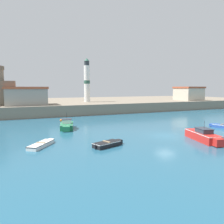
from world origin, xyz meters
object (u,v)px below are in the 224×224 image
(dinghy_white_0, at_px, (42,144))
(lighthouse, at_px, (87,81))
(harbor_shed_mid_row, at_px, (189,93))
(dinghy_blue_3, at_px, (221,126))
(harbor_shed_near_wharf, at_px, (26,96))
(dinghy_black_1, at_px, (108,144))
(motorboat_green_2, at_px, (67,125))
(motorboat_red_4, at_px, (203,136))
(mooring_buoy, at_px, (61,120))

(dinghy_white_0, bearing_deg, lighthouse, 65.04)
(lighthouse, xyz_separation_m, harbor_shed_mid_row, (32.00, -4.63, -3.62))
(dinghy_blue_3, height_order, harbor_shed_near_wharf, harbor_shed_near_wharf)
(dinghy_black_1, xyz_separation_m, dinghy_blue_3, (21.09, 3.11, -0.00))
(lighthouse, distance_m, harbor_shed_near_wharf, 17.22)
(motorboat_green_2, distance_m, harbor_shed_mid_row, 47.68)
(dinghy_white_0, bearing_deg, motorboat_green_2, 62.61)
(dinghy_white_0, height_order, motorboat_red_4, motorboat_red_4)
(dinghy_white_0, relative_size, harbor_shed_near_wharf, 0.43)
(dinghy_black_1, relative_size, lighthouse, 0.32)
(harbor_shed_near_wharf, bearing_deg, lighthouse, 17.97)
(motorboat_green_2, bearing_deg, lighthouse, 65.96)
(lighthouse, height_order, harbor_shed_near_wharf, lighthouse)
(motorboat_green_2, xyz_separation_m, mooring_buoy, (0.61, 7.71, -0.32))
(motorboat_red_4, xyz_separation_m, harbor_shed_mid_row, (29.56, 34.39, 4.06))
(motorboat_green_2, distance_m, harbor_shed_near_wharf, 20.57)
(dinghy_blue_3, distance_m, motorboat_red_4, 10.93)
(motorboat_red_4, relative_size, harbor_shed_mid_row, 0.86)
(lighthouse, relative_size, harbor_shed_near_wharf, 1.31)
(lighthouse, bearing_deg, harbor_shed_near_wharf, -162.03)
(dinghy_blue_3, bearing_deg, motorboat_red_4, -150.43)
(motorboat_green_2, relative_size, dinghy_blue_3, 1.50)
(dinghy_black_1, xyz_separation_m, lighthouse, (9.16, 36.74, 8.01))
(dinghy_black_1, height_order, harbor_shed_mid_row, harbor_shed_mid_row)
(mooring_buoy, xyz_separation_m, lighthouse, (10.43, 17.04, 8.03))
(dinghy_black_1, height_order, harbor_shed_near_wharf, harbor_shed_near_wharf)
(dinghy_black_1, xyz_separation_m, motorboat_green_2, (-1.88, 12.00, 0.30))
(harbor_shed_mid_row, bearing_deg, dinghy_black_1, -142.04)
(dinghy_white_0, distance_m, mooring_buoy, 17.63)
(mooring_buoy, bearing_deg, motorboat_red_4, -59.65)
(motorboat_green_2, xyz_separation_m, harbor_shed_near_wharf, (-4.96, 19.56, 4.01))
(dinghy_white_0, height_order, lighthouse, lighthouse)
(harbor_shed_near_wharf, bearing_deg, dinghy_white_0, -89.51)
(dinghy_white_0, height_order, motorboat_green_2, motorboat_green_2)
(dinghy_white_0, relative_size, motorboat_red_4, 0.63)
(motorboat_green_2, height_order, harbor_shed_mid_row, harbor_shed_mid_row)
(dinghy_blue_3, height_order, mooring_buoy, dinghy_blue_3)
(lighthouse, bearing_deg, motorboat_red_4, -86.43)
(dinghy_blue_3, distance_m, harbor_shed_near_wharf, 40.10)
(harbor_shed_near_wharf, bearing_deg, dinghy_black_1, -77.76)
(dinghy_white_0, xyz_separation_m, dinghy_black_1, (6.60, -2.89, 0.05))
(motorboat_red_4, xyz_separation_m, mooring_buoy, (-12.87, 21.98, -0.34))
(motorboat_red_4, distance_m, lighthouse, 39.84)
(dinghy_black_1, relative_size, harbor_shed_mid_row, 0.52)
(harbor_shed_near_wharf, height_order, harbor_shed_mid_row, harbor_shed_mid_row)
(dinghy_black_1, xyz_separation_m, harbor_shed_near_wharf, (-6.84, 31.55, 4.31))
(harbor_shed_mid_row, bearing_deg, mooring_buoy, -163.70)
(dinghy_white_0, xyz_separation_m, motorboat_green_2, (4.72, 9.11, 0.35))
(lighthouse, bearing_deg, dinghy_blue_3, -70.46)
(harbor_shed_mid_row, bearing_deg, dinghy_blue_3, -124.68)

